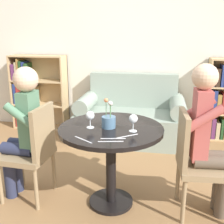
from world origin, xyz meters
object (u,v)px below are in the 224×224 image
(person_left, at_px, (23,129))
(flower_vase, at_px, (109,120))
(wine_glass_left, at_px, (90,116))
(bookshelf_left, at_px, (34,93))
(wine_glass_right, at_px, (133,119))
(chair_right, at_px, (196,159))
(person_right, at_px, (209,138))
(couch, at_px, (131,118))
(chair_left, at_px, (33,149))

(person_left, xyz_separation_m, flower_vase, (0.79, 0.01, 0.13))
(person_left, height_order, wine_glass_left, person_left)
(bookshelf_left, distance_m, person_left, 2.05)
(wine_glass_right, bearing_deg, bookshelf_left, 132.58)
(person_left, bearing_deg, chair_right, 94.85)
(person_right, xyz_separation_m, flower_vase, (-0.82, -0.03, 0.12))
(wine_glass_right, distance_m, flower_vase, 0.22)
(person_right, height_order, wine_glass_left, person_right)
(person_right, xyz_separation_m, wine_glass_left, (-0.97, -0.06, 0.15))
(couch, xyz_separation_m, person_right, (0.80, -1.59, 0.37))
(person_left, bearing_deg, wine_glass_right, 91.00)
(person_right, distance_m, wine_glass_right, 0.63)
(wine_glass_right, bearing_deg, person_right, 8.18)
(chair_right, bearing_deg, couch, 19.61)
(bookshelf_left, xyz_separation_m, flower_vase, (1.57, -1.89, 0.23))
(person_right, bearing_deg, chair_right, 93.13)
(couch, relative_size, chair_right, 1.67)
(chair_right, distance_m, person_left, 1.53)
(flower_vase, bearing_deg, wine_glass_right, -14.71)
(person_right, relative_size, wine_glass_right, 8.97)
(person_left, xyz_separation_m, wine_glass_left, (0.63, -0.02, 0.17))
(couch, relative_size, flower_vase, 5.96)
(chair_left, distance_m, person_right, 1.53)
(bookshelf_left, relative_size, wine_glass_right, 8.05)
(bookshelf_left, height_order, wine_glass_right, bookshelf_left)
(chair_right, relative_size, flower_vase, 3.57)
(person_left, distance_m, flower_vase, 0.80)
(bookshelf_left, relative_size, chair_left, 1.29)
(chair_right, bearing_deg, wine_glass_left, 88.66)
(wine_glass_right, xyz_separation_m, flower_vase, (-0.21, 0.06, -0.04))
(couch, distance_m, bookshelf_left, 1.63)
(person_left, bearing_deg, person_right, 95.21)
(chair_right, bearing_deg, chair_left, 86.87)
(bookshelf_left, height_order, flower_vase, bookshelf_left)
(couch, bearing_deg, bookshelf_left, 170.48)
(couch, relative_size, chair_left, 1.67)
(chair_right, distance_m, wine_glass_left, 0.95)
(flower_vase, bearing_deg, person_left, -179.62)
(person_left, height_order, wine_glass_right, person_left)
(wine_glass_left, bearing_deg, chair_right, 3.20)
(person_left, bearing_deg, bookshelf_left, -153.54)
(couch, bearing_deg, person_left, -116.31)
(person_left, bearing_deg, chair_left, 87.32)
(couch, height_order, bookshelf_left, bookshelf_left)
(wine_glass_right, bearing_deg, person_left, 177.11)
(flower_vase, bearing_deg, chair_left, -178.76)
(couch, relative_size, wine_glass_left, 10.44)
(chair_right, relative_size, wine_glass_right, 6.25)
(bookshelf_left, height_order, chair_left, bookshelf_left)
(person_right, xyz_separation_m, wine_glass_right, (-0.61, -0.09, 0.15))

